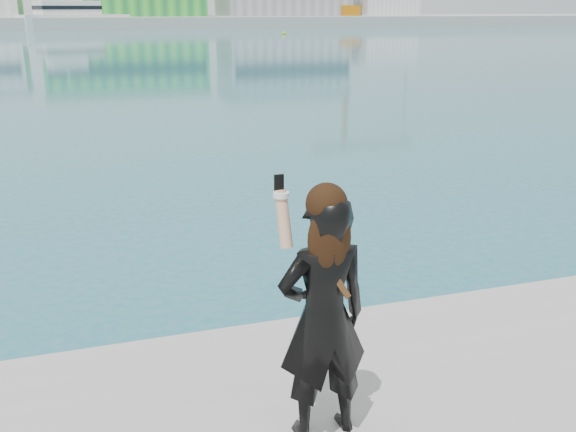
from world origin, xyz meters
TOP-DOWN VIEW (x-y plane):
  - far_quay at (0.00, 130.00)m, footprint 320.00×40.00m
  - ancillary_shed at (62.00, 126.00)m, footprint 12.00×10.00m
  - motor_yacht at (-1.38, 115.36)m, footprint 18.79×12.00m
  - buoy_near at (26.49, 84.06)m, footprint 0.50×0.50m
  - woman at (0.04, -0.57)m, footprint 0.59×0.40m

SIDE VIEW (x-z plane):
  - buoy_near at x=26.49m, z-range -0.25..0.25m
  - far_quay at x=0.00m, z-range 0.00..2.00m
  - woman at x=0.04m, z-range 0.81..2.50m
  - motor_yacht at x=-1.38m, z-range -1.87..6.67m
  - ancillary_shed at x=62.00m, z-range 2.00..8.00m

